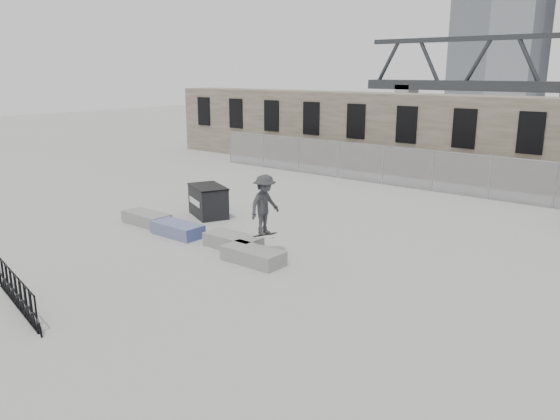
% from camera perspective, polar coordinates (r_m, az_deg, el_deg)
% --- Properties ---
extents(ground, '(120.00, 120.00, 0.00)m').
position_cam_1_polar(ground, '(19.31, -7.71, -3.09)').
color(ground, '#A6A5A1').
rests_on(ground, ground).
extents(stone_wall, '(36.00, 2.58, 4.50)m').
position_cam_1_polar(stone_wall, '(31.97, 14.04, 7.65)').
color(stone_wall, '#675C4B').
rests_on(stone_wall, ground).
extents(chainlink_fence, '(22.06, 0.06, 2.02)m').
position_cam_1_polar(chainlink_fence, '(28.83, 10.67, 4.70)').
color(chainlink_fence, gray).
rests_on(chainlink_fence, ground).
extents(planter_far_left, '(2.00, 0.90, 0.46)m').
position_cam_1_polar(planter_far_left, '(21.61, -13.77, -0.80)').
color(planter_far_left, gray).
rests_on(planter_far_left, ground).
extents(planter_center_left, '(2.00, 0.90, 0.46)m').
position_cam_1_polar(planter_center_left, '(19.90, -10.67, -1.93)').
color(planter_center_left, navy).
rests_on(planter_center_left, ground).
extents(planter_center_right, '(2.00, 0.90, 0.46)m').
position_cam_1_polar(planter_center_right, '(18.23, -4.93, -3.25)').
color(planter_center_right, gray).
rests_on(planter_center_right, ground).
extents(planter_offset, '(2.00, 0.90, 0.46)m').
position_cam_1_polar(planter_offset, '(16.84, -2.83, -4.71)').
color(planter_offset, gray).
rests_on(planter_offset, ground).
extents(dumpster, '(2.22, 1.86, 1.25)m').
position_cam_1_polar(dumpster, '(22.27, -7.51, 0.95)').
color(dumpster, black).
rests_on(dumpster, ground).
extents(bike_rack, '(3.96, 0.90, 0.90)m').
position_cam_1_polar(bike_rack, '(15.13, -25.84, -7.68)').
color(bike_rack, black).
rests_on(bike_rack, ground).
extents(skateboarder, '(0.80, 1.23, 2.05)m').
position_cam_1_polar(skateboarder, '(16.96, -1.61, 0.55)').
color(skateboarder, '#2F2F32').
rests_on(skateboarder, ground).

